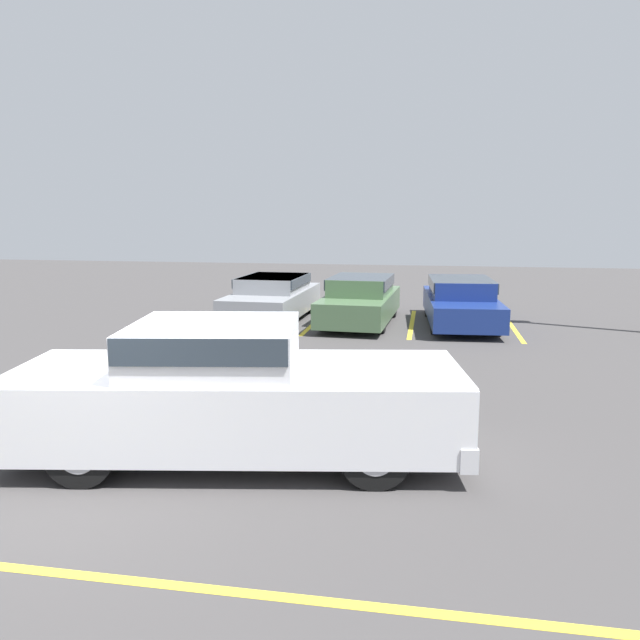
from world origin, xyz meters
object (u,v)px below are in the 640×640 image
(pickup_truck, at_px, (240,391))
(parked_sedan_c, at_px, (461,300))
(parked_sedan_b, at_px, (360,299))
(parked_sedan_a, at_px, (273,296))

(pickup_truck, xyz_separation_m, parked_sedan_c, (3.11, 9.97, -0.18))
(pickup_truck, xyz_separation_m, parked_sedan_b, (0.42, 9.74, -0.17))
(parked_sedan_a, height_order, parked_sedan_c, parked_sedan_c)
(parked_sedan_b, relative_size, parked_sedan_c, 0.93)
(parked_sedan_a, height_order, parked_sedan_b, parked_sedan_b)
(pickup_truck, relative_size, parked_sedan_c, 1.20)
(pickup_truck, bearing_deg, parked_sedan_a, 92.89)
(pickup_truck, distance_m, parked_sedan_c, 10.45)
(pickup_truck, height_order, parked_sedan_b, pickup_truck)
(parked_sedan_a, bearing_deg, parked_sedan_b, 86.36)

